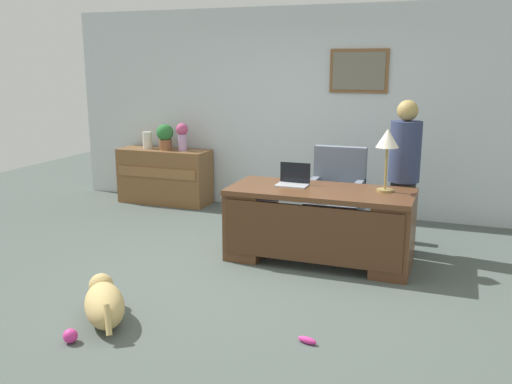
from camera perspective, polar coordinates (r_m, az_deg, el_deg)
name	(u,v)px	position (r m, az deg, el deg)	size (l,w,h in m)	color
ground_plane	(236,274)	(5.39, -2.03, -8.40)	(12.00, 12.00, 0.00)	#4C5651
back_wall	(309,111)	(7.51, 5.52, 8.31)	(7.00, 0.16, 2.70)	silver
desk	(319,223)	(5.62, 6.50, -3.15)	(1.83, 0.80, 0.75)	brown
credenza	(165,176)	(8.08, -9.34, 1.63)	(1.32, 0.50, 0.78)	brown
armchair	(336,197)	(6.42, 8.24, -0.56)	(0.60, 0.59, 1.04)	slate
person_standing	(404,176)	(5.97, 14.94, 1.60)	(0.32, 0.32, 1.61)	#262323
dog_lying	(104,303)	(4.56, -15.35, -10.91)	(0.63, 0.68, 0.30)	tan
laptop	(293,180)	(5.72, 3.87, 1.27)	(0.32, 0.22, 0.22)	#B2B5BA
desk_lamp	(387,142)	(5.49, 13.36, 5.00)	(0.22, 0.22, 0.62)	#9E8447
vase_with_flowers	(182,135)	(7.85, -7.60, 5.85)	(0.17, 0.17, 0.38)	#BC96C9
vase_empty	(147,140)	(8.13, -11.09, 5.25)	(0.14, 0.14, 0.24)	silver
potted_plant	(165,136)	(7.98, -9.33, 5.75)	(0.24, 0.24, 0.36)	brown
dog_toy_ball	(70,336)	(4.35, -18.55, -13.85)	(0.11, 0.11, 0.11)	#D8338C
dog_toy_bone	(307,340)	(4.16, 5.29, -14.94)	(0.15, 0.05, 0.05)	#D8338C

